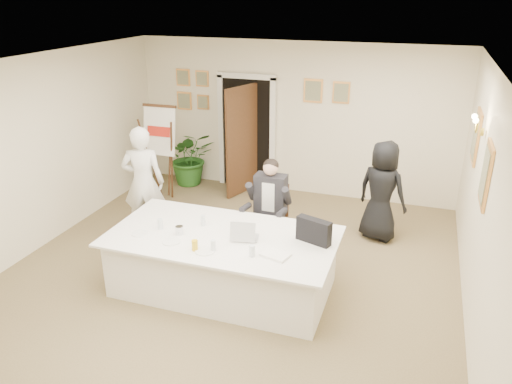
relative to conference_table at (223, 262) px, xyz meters
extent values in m
plane|color=brown|center=(-0.05, 0.11, -0.39)|extent=(7.00, 7.00, 0.00)
cube|color=white|center=(-0.05, 0.11, 2.41)|extent=(6.00, 7.00, 0.02)
cube|color=beige|center=(-0.05, 3.61, 1.01)|extent=(6.00, 0.10, 2.80)
cube|color=beige|center=(-3.05, 0.11, 1.01)|extent=(0.10, 7.00, 2.80)
cube|color=beige|center=(2.95, 0.11, 1.01)|extent=(0.10, 7.00, 2.80)
cube|color=black|center=(-0.95, 3.58, 0.66)|extent=(0.92, 0.06, 2.10)
cube|color=white|center=(-1.47, 3.55, 0.66)|extent=(0.10, 0.06, 2.20)
cube|color=white|center=(-0.43, 3.55, 0.66)|extent=(0.10, 0.06, 2.20)
cube|color=#392412|center=(-0.90, 3.16, 0.64)|extent=(0.33, 0.81, 2.02)
cube|color=white|center=(0.00, 0.00, -0.02)|extent=(2.67, 1.33, 0.75)
cube|color=white|center=(0.00, 0.00, 0.37)|extent=(2.85, 1.51, 0.03)
cube|color=white|center=(-2.17, 2.39, 0.91)|extent=(0.60, 0.19, 0.84)
imported|color=white|center=(-1.73, 1.05, 0.49)|extent=(0.74, 0.60, 1.76)
imported|color=black|center=(1.75, 2.11, 0.39)|extent=(0.90, 0.75, 1.57)
imported|color=#255C1E|center=(-2.05, 3.31, 0.16)|extent=(1.25, 1.18, 1.10)
cube|color=black|center=(1.12, 0.19, 0.54)|extent=(0.45, 0.25, 0.31)
cube|color=white|center=(0.78, -0.29, 0.40)|extent=(0.36, 0.30, 0.03)
cylinder|color=white|center=(-1.00, -0.30, 0.39)|extent=(0.21, 0.21, 0.01)
cylinder|color=white|center=(-0.51, -0.37, 0.39)|extent=(0.28, 0.28, 0.01)
cylinder|color=white|center=(-0.03, -0.46, 0.39)|extent=(0.26, 0.26, 0.01)
cylinder|color=silver|center=(-0.82, -0.09, 0.45)|extent=(0.09, 0.09, 0.14)
cylinder|color=silver|center=(0.05, -0.41, 0.45)|extent=(0.07, 0.07, 0.14)
cylinder|color=silver|center=(0.53, -0.38, 0.45)|extent=(0.07, 0.07, 0.14)
cylinder|color=silver|center=(-0.34, 0.18, 0.45)|extent=(0.07, 0.07, 0.14)
cylinder|color=gold|center=(-0.16, -0.46, 0.45)|extent=(0.08, 0.08, 0.13)
cylinder|color=silver|center=(-0.52, -0.15, 0.44)|extent=(0.12, 0.12, 0.11)
camera|label=1|loc=(2.19, -5.13, 3.24)|focal=35.00mm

